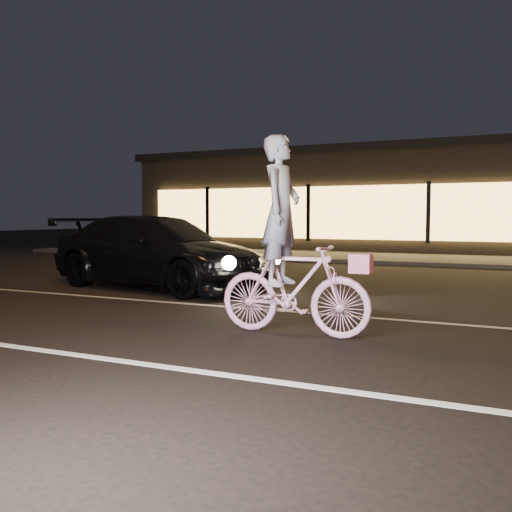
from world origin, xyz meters
The scene contains 7 objects.
ground centered at (0.00, 0.00, 0.00)m, with size 90.00×90.00×0.00m, color black.
lane_stripe_near centered at (0.00, -1.50, 0.00)m, with size 60.00×0.12×0.01m, color silver.
lane_stripe_far centered at (0.00, 2.00, 0.00)m, with size 60.00×0.10×0.01m, color gray.
sidewalk centered at (0.00, 13.00, 0.06)m, with size 30.00×4.00×0.12m, color #383533.
storefront centered at (0.00, 18.97, 2.15)m, with size 25.40×8.42×4.20m.
cyclist centered at (0.52, 0.43, 0.87)m, with size 1.95×0.67×2.46m.
sedan centered at (-3.65, 3.59, 0.74)m, with size 5.40×3.07×1.48m.
Camera 1 is at (3.11, -6.04, 1.46)m, focal length 40.00 mm.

